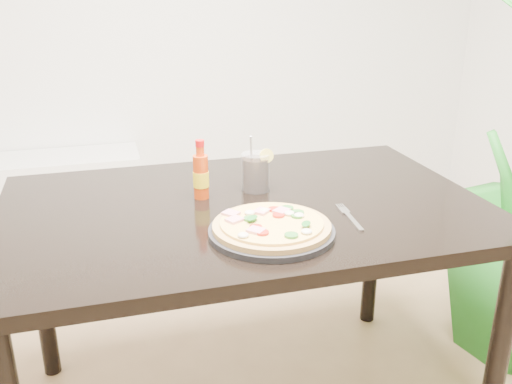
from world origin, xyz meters
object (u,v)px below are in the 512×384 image
object	(u,v)px
hot_sauce_bottle	(201,175)
fork	(349,216)
plate	(272,232)
media_console	(6,206)
pizza	(271,225)
dining_table	(245,230)
cola_cup	(256,173)

from	to	relation	value
hot_sauce_bottle	fork	distance (m)	0.45
plate	media_console	bearing A→B (deg)	117.54
pizza	media_console	distance (m)	2.04
dining_table	pizza	world-z (taller)	pizza
hot_sauce_bottle	pizza	bearing A→B (deg)	-68.23
dining_table	cola_cup	bearing A→B (deg)	59.19
plate	fork	world-z (taller)	plate
pizza	fork	size ratio (longest dim) A/B	1.61
dining_table	plate	xyz separation A→B (m)	(0.01, -0.23, 0.09)
pizza	plate	bearing A→B (deg)	-86.80
media_console	hot_sauce_bottle	bearing A→B (deg)	-61.28
fork	media_console	distance (m)	2.11
dining_table	pizza	xyz separation A→B (m)	(0.01, -0.23, 0.11)
plate	hot_sauce_bottle	size ratio (longest dim) A/B	1.82
pizza	media_console	bearing A→B (deg)	117.55
pizza	hot_sauce_bottle	distance (m)	0.34
plate	media_console	distance (m)	2.03
cola_cup	media_console	bearing A→B (deg)	124.23
pizza	fork	distance (m)	0.25
pizza	cola_cup	size ratio (longest dim) A/B	1.70
fork	media_console	xyz separation A→B (m)	(-1.15, 1.69, -0.50)
cola_cup	pizza	bearing A→B (deg)	-98.85
cola_cup	media_console	distance (m)	1.80
cola_cup	media_console	world-z (taller)	cola_cup
cola_cup	fork	size ratio (longest dim) A/B	0.95
dining_table	media_console	size ratio (longest dim) A/B	1.00
dining_table	plate	size ratio (longest dim) A/B	4.29
hot_sauce_bottle	media_console	world-z (taller)	hot_sauce_bottle
hot_sauce_bottle	cola_cup	world-z (taller)	same
hot_sauce_bottle	fork	xyz separation A→B (m)	(0.36, -0.26, -0.07)
dining_table	hot_sauce_bottle	size ratio (longest dim) A/B	7.82
hot_sauce_bottle	media_console	xyz separation A→B (m)	(-0.79, 1.44, -0.57)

